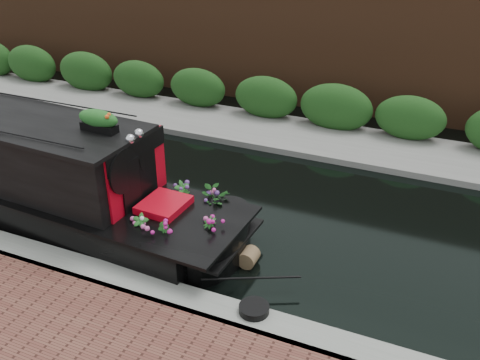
% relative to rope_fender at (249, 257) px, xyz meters
% --- Properties ---
extents(ground, '(80.00, 80.00, 0.00)m').
position_rel_rope_fender_xyz_m(ground, '(-2.42, 1.76, -0.17)').
color(ground, black).
rests_on(ground, ground).
extents(near_bank_coping, '(40.00, 0.60, 0.50)m').
position_rel_rope_fender_xyz_m(near_bank_coping, '(-2.42, -1.54, -0.17)').
color(near_bank_coping, gray).
rests_on(near_bank_coping, ground).
extents(far_bank_path, '(40.00, 2.40, 0.34)m').
position_rel_rope_fender_xyz_m(far_bank_path, '(-2.42, 5.96, -0.17)').
color(far_bank_path, slate).
rests_on(far_bank_path, ground).
extents(far_hedge, '(40.00, 1.10, 2.80)m').
position_rel_rope_fender_xyz_m(far_hedge, '(-2.42, 6.86, -0.17)').
color(far_hedge, '#1B4316').
rests_on(far_hedge, ground).
extents(far_brick_wall, '(40.00, 1.00, 8.00)m').
position_rel_rope_fender_xyz_m(far_brick_wall, '(-2.42, 8.96, -0.17)').
color(far_brick_wall, '#4E2D1A').
rests_on(far_brick_wall, ground).
extents(rope_fender, '(0.33, 0.36, 0.33)m').
position_rel_rope_fender_xyz_m(rope_fender, '(0.00, 0.00, 0.00)').
color(rope_fender, brown).
rests_on(rope_fender, ground).
extents(coiled_mooring_rope, '(0.49, 0.49, 0.12)m').
position_rel_rope_fender_xyz_m(coiled_mooring_rope, '(0.67, -1.41, 0.14)').
color(coiled_mooring_rope, black).
rests_on(coiled_mooring_rope, near_bank_coping).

